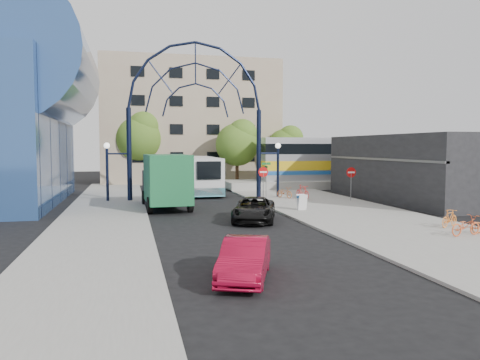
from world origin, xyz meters
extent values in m
plane|color=black|center=(0.00, 0.00, 0.00)|extent=(120.00, 120.00, 0.00)
cube|color=gray|center=(8.00, 4.00, 0.06)|extent=(8.00, 56.00, 0.12)
cube|color=gray|center=(-6.50, 6.00, 0.06)|extent=(5.00, 50.00, 0.12)
cylinder|color=black|center=(-5.00, 14.00, 3.50)|extent=(0.36, 0.36, 7.00)
cylinder|color=black|center=(5.00, 14.00, 3.50)|extent=(0.36, 0.36, 7.00)
cylinder|color=black|center=(-6.60, 14.00, 2.00)|extent=(0.20, 0.20, 4.00)
cylinder|color=black|center=(6.60, 14.00, 2.00)|extent=(0.20, 0.20, 4.00)
sphere|color=white|center=(-6.60, 14.00, 4.20)|extent=(0.44, 0.44, 0.44)
sphere|color=white|center=(6.60, 14.00, 4.20)|extent=(0.44, 0.44, 0.44)
cylinder|color=slate|center=(4.80, 12.00, 1.22)|extent=(0.06, 0.06, 2.20)
cylinder|color=red|center=(4.80, 12.00, 2.22)|extent=(0.80, 0.04, 0.80)
cube|color=white|center=(4.80, 11.97, 2.22)|extent=(0.55, 0.02, 0.12)
cylinder|color=slate|center=(11.00, 10.00, 1.22)|extent=(0.06, 0.06, 2.20)
cylinder|color=red|center=(11.00, 10.00, 2.22)|extent=(0.76, 0.04, 0.76)
cube|color=white|center=(11.00, 9.97, 2.22)|extent=(0.55, 0.02, 0.12)
cylinder|color=slate|center=(5.20, 12.60, 1.52)|extent=(0.05, 0.05, 2.80)
cube|color=#146626|center=(5.20, 12.60, 2.82)|extent=(0.70, 0.03, 0.18)
cube|color=#146626|center=(5.20, 12.60, 2.57)|extent=(0.03, 0.70, 0.18)
cube|color=white|center=(5.60, 5.80, 0.62)|extent=(0.55, 0.26, 0.99)
cube|color=white|center=(5.60, 6.15, 0.62)|extent=(0.55, 0.26, 0.99)
cube|color=#1E59A5|center=(5.60, 5.98, 0.95)|extent=(0.55, 0.42, 0.14)
cylinder|color=#2C4E89|center=(-12.00, 15.00, 10.00)|extent=(9.00, 16.00, 9.00)
cube|color=black|center=(16.00, 10.00, 2.50)|extent=(6.00, 16.00, 5.00)
cube|color=tan|center=(2.00, 35.00, 7.00)|extent=(20.00, 12.00, 14.00)
cube|color=gray|center=(20.00, 22.00, 0.40)|extent=(32.00, 5.00, 0.80)
cube|color=#B7B7BC|center=(20.00, 22.00, 2.90)|extent=(25.00, 3.00, 4.20)
cube|color=gold|center=(20.00, 22.00, 2.30)|extent=(25.10, 3.05, 0.90)
cube|color=black|center=(20.00, 22.00, 3.90)|extent=(25.05, 3.05, 1.00)
cube|color=#1E59A5|center=(20.00, 22.00, 1.60)|extent=(25.10, 3.05, 0.35)
cylinder|color=#382314|center=(6.00, 26.00, 1.26)|extent=(0.36, 0.36, 2.52)
sphere|color=#3B5C18|center=(6.00, 26.00, 4.34)|extent=(4.48, 4.48, 4.48)
sphere|color=#3B5C18|center=(6.50, 25.70, 5.46)|extent=(3.08, 3.08, 3.08)
cylinder|color=#382314|center=(-4.00, 30.00, 1.44)|extent=(0.36, 0.36, 2.88)
sphere|color=#3B5C18|center=(-4.00, 30.00, 4.96)|extent=(5.12, 5.12, 5.12)
sphere|color=#3B5C18|center=(-3.50, 29.70, 6.24)|extent=(3.52, 3.52, 3.52)
cylinder|color=#382314|center=(12.00, 28.00, 1.17)|extent=(0.36, 0.36, 2.34)
sphere|color=#3B5C18|center=(12.00, 28.00, 4.03)|extent=(4.16, 4.16, 4.16)
sphere|color=#3B5C18|center=(12.50, 27.70, 5.07)|extent=(2.86, 2.86, 2.86)
cube|color=silver|center=(1.21, 19.93, 1.74)|extent=(2.90, 11.52, 2.89)
cube|color=#59B4C6|center=(1.21, 19.93, 0.55)|extent=(2.93, 11.52, 0.70)
cube|color=black|center=(1.21, 19.93, 2.34)|extent=(2.94, 11.29, 0.90)
cube|color=black|center=(1.03, 14.14, 2.29)|extent=(1.88, 0.20, 1.39)
cube|color=black|center=(1.39, 25.60, 1.59)|extent=(2.39, 0.25, 1.59)
cylinder|color=black|center=(0.08, 23.51, 0.48)|extent=(0.31, 0.96, 0.96)
cylinder|color=black|center=(2.56, 23.44, 0.48)|extent=(0.31, 0.96, 0.96)
cylinder|color=black|center=(-0.16, 15.73, 0.48)|extent=(0.31, 0.96, 0.96)
cylinder|color=black|center=(2.31, 15.66, 0.48)|extent=(0.31, 0.96, 0.96)
cube|color=black|center=(-2.79, 11.85, 1.20)|extent=(2.63, 2.73, 2.40)
cube|color=black|center=(-2.85, 13.16, 1.69)|extent=(2.19, 0.21, 1.09)
cube|color=#1A6638|center=(-2.64, 8.58, 2.08)|extent=(2.84, 5.14, 3.06)
cylinder|color=black|center=(-4.03, 11.47, 0.52)|extent=(0.33, 1.06, 1.05)
cylinder|color=black|center=(-1.52, 11.58, 0.52)|extent=(0.33, 1.06, 1.05)
cylinder|color=black|center=(-3.84, 7.21, 0.52)|extent=(0.33, 1.06, 1.05)
cylinder|color=black|center=(-1.33, 7.32, 0.52)|extent=(0.33, 1.06, 1.05)
imported|color=black|center=(1.66, 3.00, 0.66)|extent=(3.62, 5.22, 1.32)
imported|color=maroon|center=(-1.56, -7.87, 0.64)|extent=(2.63, 4.10, 1.28)
imported|color=orange|center=(6.80, 12.88, 0.55)|extent=(1.20, 1.73, 0.86)
imported|color=red|center=(7.86, 11.79, 0.66)|extent=(0.86, 1.85, 1.07)
imported|color=orange|center=(10.47, -1.72, 0.56)|extent=(1.50, 1.02, 0.88)
imported|color=#DE5C2C|center=(9.69, -3.83, 0.58)|extent=(1.83, 0.95, 0.91)
camera|label=1|loc=(-5.00, -21.74, 4.12)|focal=35.00mm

